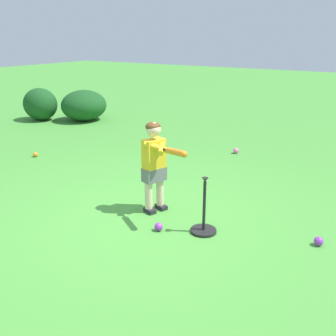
% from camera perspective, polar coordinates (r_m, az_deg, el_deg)
% --- Properties ---
extents(ground_plane, '(40.00, 40.00, 0.00)m').
position_cam_1_polar(ground_plane, '(4.58, -3.84, -7.37)').
color(ground_plane, '#479338').
extents(child_batter, '(0.72, 0.47, 1.08)m').
position_cam_1_polar(child_batter, '(4.54, -1.83, 1.26)').
color(child_batter, '#232328').
rests_on(child_batter, ground).
extents(play_ball_midfield, '(0.09, 0.09, 0.09)m').
position_cam_1_polar(play_ball_midfield, '(4.31, -1.36, -8.46)').
color(play_ball_midfield, purple).
rests_on(play_ball_midfield, ground).
extents(play_ball_far_right, '(0.09, 0.09, 0.09)m').
position_cam_1_polar(play_ball_far_right, '(7.18, -18.55, 1.87)').
color(play_ball_far_right, orange).
rests_on(play_ball_far_right, ground).
extents(play_ball_by_bucket, '(0.09, 0.09, 0.09)m').
position_cam_1_polar(play_ball_by_bucket, '(4.30, 20.86, -9.82)').
color(play_ball_by_bucket, purple).
rests_on(play_ball_by_bucket, ground).
extents(play_ball_center_lawn, '(0.10, 0.10, 0.10)m').
position_cam_1_polar(play_ball_center_lawn, '(7.11, 9.75, 2.48)').
color(play_ball_center_lawn, pink).
rests_on(play_ball_center_lawn, ground).
extents(batting_tee, '(0.28, 0.28, 0.62)m').
position_cam_1_polar(batting_tee, '(4.27, 5.16, -7.91)').
color(batting_tee, black).
rests_on(batting_tee, ground).
extents(shrub_left_background, '(1.05, 1.12, 0.73)m').
position_cam_1_polar(shrub_left_background, '(9.89, -12.01, 8.81)').
color(shrub_left_background, '#194C1E').
rests_on(shrub_left_background, ground).
extents(shrub_right_background, '(0.88, 0.75, 0.77)m').
position_cam_1_polar(shrub_right_background, '(10.20, -17.92, 8.74)').
color(shrub_right_background, '#194C1E').
rests_on(shrub_right_background, ground).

